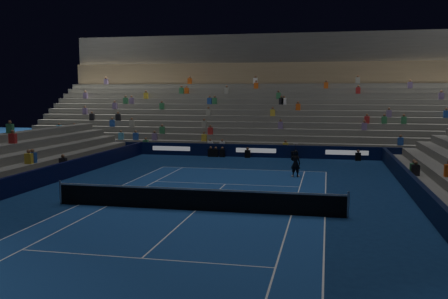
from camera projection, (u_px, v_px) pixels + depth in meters
name	position (u px, v px, depth m)	size (l,w,h in m)	color
ground	(196.00, 211.00, 21.50)	(90.00, 90.00, 0.00)	navy
court_surface	(196.00, 211.00, 21.50)	(10.97, 23.77, 0.01)	navy
sponsor_barrier_far	(256.00, 151.00, 39.43)	(44.00, 0.25, 1.00)	black
sponsor_barrier_east	(435.00, 210.00, 19.47)	(0.25, 37.00, 1.00)	black
grandstand_main	(270.00, 110.00, 48.25)	(44.00, 15.20, 11.20)	#63635E
tennis_net	(196.00, 199.00, 21.44)	(12.90, 0.10, 1.10)	#B2B2B7
tennis_player	(296.00, 164.00, 30.07)	(0.60, 0.39, 1.64)	black
broadcast_camera	(294.00, 155.00, 38.15)	(0.57, 0.97, 0.61)	black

